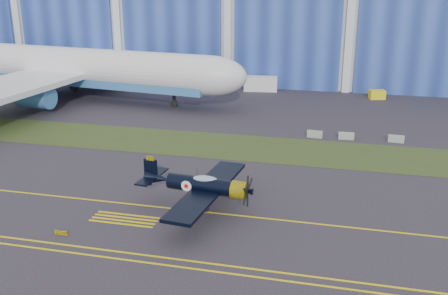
% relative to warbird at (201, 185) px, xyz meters
% --- Properties ---
extents(ground, '(260.00, 260.00, 0.00)m').
position_rel_warbird_xyz_m(ground, '(11.86, 4.81, -2.59)').
color(ground, '#322C36').
rests_on(ground, ground).
extents(grass_median, '(260.00, 10.00, 0.02)m').
position_rel_warbird_xyz_m(grass_median, '(11.86, 18.81, -2.57)').
color(grass_median, '#475128').
rests_on(grass_median, ground).
extents(hangar, '(220.00, 45.70, 30.00)m').
position_rel_warbird_xyz_m(hangar, '(11.86, 76.60, 12.36)').
color(hangar, silver).
rests_on(hangar, ground).
extents(taxiway_centreline, '(200.00, 0.20, 0.02)m').
position_rel_warbird_xyz_m(taxiway_centreline, '(11.86, -0.19, -2.58)').
color(taxiway_centreline, yellow).
rests_on(taxiway_centreline, ground).
extents(edge_line_near, '(80.00, 0.20, 0.02)m').
position_rel_warbird_xyz_m(edge_line_near, '(11.86, -9.69, -2.58)').
color(edge_line_near, yellow).
rests_on(edge_line_near, ground).
extents(edge_line_far, '(80.00, 0.20, 0.02)m').
position_rel_warbird_xyz_m(edge_line_far, '(11.86, -8.69, -2.58)').
color(edge_line_far, yellow).
rests_on(edge_line_far, ground).
extents(hold_short_ladder, '(6.00, 2.40, 0.02)m').
position_rel_warbird_xyz_m(hold_short_ladder, '(-6.14, -3.29, -2.58)').
color(hold_short_ladder, yellow).
rests_on(hold_short_ladder, ground).
extents(guard_board_left, '(1.20, 0.15, 0.35)m').
position_rel_warbird_xyz_m(guard_board_left, '(-10.14, -7.19, -2.42)').
color(guard_board_left, yellow).
rests_on(guard_board_left, ground).
extents(warbird, '(13.18, 15.37, 4.23)m').
position_rel_warbird_xyz_m(warbird, '(0.00, 0.00, 0.00)').
color(warbird, black).
rests_on(warbird, ground).
extents(jetliner, '(77.73, 68.37, 24.72)m').
position_rel_warbird_xyz_m(jetliner, '(-34.27, 38.46, 9.76)').
color(jetliner, white).
rests_on(jetliner, ground).
extents(shipping_container, '(6.30, 3.18, 2.61)m').
position_rel_warbird_xyz_m(shipping_container, '(-3.35, 51.56, -1.29)').
color(shipping_container, white).
rests_on(shipping_container, ground).
extents(tug, '(2.95, 2.28, 1.52)m').
position_rel_warbird_xyz_m(tug, '(17.26, 49.89, -1.84)').
color(tug, yellow).
rests_on(tug, ground).
extents(barrier_a, '(2.06, 0.84, 0.90)m').
position_rel_warbird_xyz_m(barrier_a, '(8.50, 25.08, -2.14)').
color(barrier_a, gray).
rests_on(barrier_a, ground).
extents(barrier_b, '(2.04, 0.73, 0.90)m').
position_rel_warbird_xyz_m(barrier_b, '(12.57, 25.25, -2.14)').
color(barrier_b, '#959D88').
rests_on(barrier_b, ground).
extents(barrier_c, '(2.03, 0.72, 0.90)m').
position_rel_warbird_xyz_m(barrier_c, '(18.84, 25.48, -2.14)').
color(barrier_c, '#8D9C98').
rests_on(barrier_c, ground).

